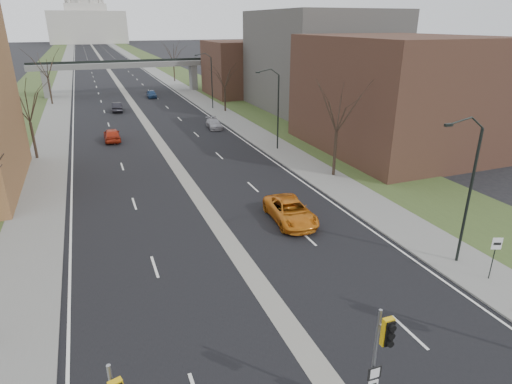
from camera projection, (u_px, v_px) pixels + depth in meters
road_surface at (105, 64)px, 145.92m from camera, size 20.00×600.00×0.01m
median_strip at (105, 64)px, 145.92m from camera, size 1.20×600.00×0.02m
sidewalk_right at (140, 63)px, 149.98m from camera, size 4.00×600.00×0.12m
sidewalk_left at (67, 65)px, 141.81m from camera, size 4.00×600.00×0.12m
grass_verge_right at (158, 62)px, 152.02m from camera, size 8.00×600.00×0.10m
grass_verge_left at (47, 66)px, 139.78m from camera, size 8.00×600.00×0.10m
commercial_block_near at (396, 94)px, 46.39m from camera, size 16.00×20.00×12.00m
commercial_block_mid at (320, 61)px, 67.94m from camera, size 18.00×22.00×15.00m
commercial_block_far at (246, 68)px, 82.39m from camera, size 14.00×14.00×10.00m
pedestrian_bridge at (123, 68)px, 83.61m from camera, size 34.00×3.00×6.45m
capitol at (86, 14)px, 286.00m from camera, size 48.00×42.00×55.75m
streetlight_near at (467, 151)px, 22.59m from camera, size 2.61×0.20×8.70m
streetlight_mid at (272, 87)px, 45.07m from camera, size 2.61×0.20×8.70m
streetlight_far at (206, 65)px, 67.55m from camera, size 2.61×0.20×8.70m
tree_left_b at (26, 99)px, 42.36m from camera, size 6.75×6.75×8.81m
tree_left_c at (45, 62)px, 71.46m from camera, size 7.65×7.65×9.99m
tree_right_a at (338, 104)px, 37.22m from camera, size 7.20×7.20×9.40m
tree_right_b at (224, 74)px, 66.06m from camera, size 6.30×6.30×8.22m
tree_right_c at (173, 51)px, 100.18m from camera, size 7.65×7.65×9.99m
signal_pole_median at (381, 349)px, 14.17m from camera, size 0.53×0.75×4.59m
speed_limit_sign at (495, 251)px, 22.97m from camera, size 0.52×0.23×2.52m
car_left_near at (112, 135)px, 51.04m from camera, size 1.91×4.58×1.55m
car_left_far at (117, 107)px, 68.07m from camera, size 1.91×4.53×1.46m
car_right_near at (290, 211)px, 30.40m from camera, size 2.98×5.78×1.56m
car_right_mid at (214, 124)px, 57.29m from camera, size 2.05×4.35×1.23m
car_right_far at (152, 94)px, 80.50m from camera, size 1.87×4.21×1.41m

